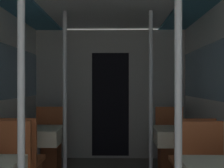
# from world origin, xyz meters

# --- Properties ---
(bulkhead_far) EXTENTS (2.59, 0.09, 2.23)m
(bulkhead_far) POSITION_xyz_m (0.00, 3.96, 1.11)
(bulkhead_far) COLOR #A8A8A3
(bulkhead_far) RESTS_ON ground_plane
(support_pole_left_0) EXTENTS (0.05, 0.05, 2.23)m
(support_pole_left_0) POSITION_xyz_m (-0.55, 0.70, 1.11)
(support_pole_left_0) COLOR silver
(support_pole_left_0) RESTS_ON ground_plane
(dining_table_left_1) EXTENTS (0.64, 0.64, 0.72)m
(dining_table_left_1) POSITION_xyz_m (-0.92, 2.52, 0.60)
(dining_table_left_1) COLOR #4C4C51
(dining_table_left_1) RESTS_ON ground_plane
(chair_left_far_1) EXTENTS (0.42, 0.42, 0.94)m
(chair_left_far_1) POSITION_xyz_m (-0.92, 3.15, 0.29)
(chair_left_far_1) COLOR brown
(chair_left_far_1) RESTS_ON ground_plane
(support_pole_left_1) EXTENTS (0.05, 0.05, 2.23)m
(support_pole_left_1) POSITION_xyz_m (-0.55, 2.52, 1.11)
(support_pole_left_1) COLOR silver
(support_pole_left_1) RESTS_ON ground_plane
(support_pole_right_0) EXTENTS (0.05, 0.05, 2.23)m
(support_pole_right_0) POSITION_xyz_m (0.55, 0.70, 1.11)
(support_pole_right_0) COLOR silver
(support_pole_right_0) RESTS_ON ground_plane
(dining_table_right_1) EXTENTS (0.64, 0.64, 0.72)m
(dining_table_right_1) POSITION_xyz_m (0.92, 2.52, 0.60)
(dining_table_right_1) COLOR #4C4C51
(dining_table_right_1) RESTS_ON ground_plane
(chair_right_far_1) EXTENTS (0.42, 0.42, 0.94)m
(chair_right_far_1) POSITION_xyz_m (0.92, 3.15, 0.29)
(chair_right_far_1) COLOR brown
(chair_right_far_1) RESTS_ON ground_plane
(support_pole_right_1) EXTENTS (0.05, 0.05, 2.23)m
(support_pole_right_1) POSITION_xyz_m (0.55, 2.52, 1.11)
(support_pole_right_1) COLOR silver
(support_pole_right_1) RESTS_ON ground_plane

